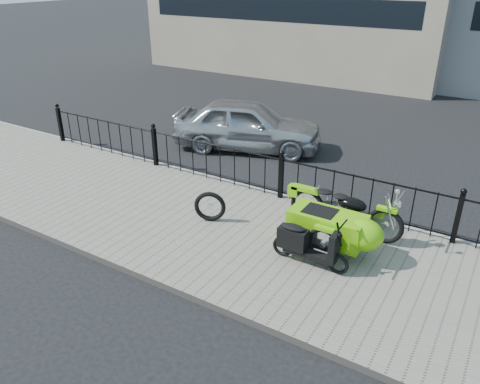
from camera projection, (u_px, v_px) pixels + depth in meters
The scene contains 8 objects.
ground at pixel (250, 228), 9.18m from camera, with size 120.00×120.00×0.00m, color black.
sidewalk at pixel (236, 236), 8.77m from camera, with size 30.00×3.80×0.12m, color slate.
curb at pixel (283, 197), 10.26m from camera, with size 30.00×0.10×0.12m, color gray.
iron_fence at pixel (281, 177), 9.92m from camera, with size 14.11×0.11×1.08m.
motorcycle_sidecar at pixel (340, 225), 8.08m from camera, with size 2.28×1.48×0.98m.
scooter at pixel (305, 244), 7.74m from camera, with size 1.37×0.40×0.92m.
spare_tire at pixel (210, 206), 9.06m from camera, with size 0.62×0.62×0.09m, color black.
sedan_car at pixel (248, 125), 12.89m from camera, with size 1.63×4.05×1.38m, color #B0B2B8.
Camera 1 is at (4.01, -6.88, 4.62)m, focal length 35.00 mm.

